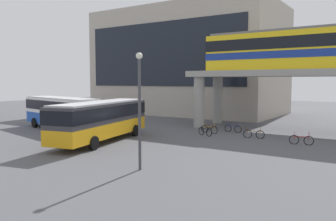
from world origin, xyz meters
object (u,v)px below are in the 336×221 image
train (316,48)px  bus_secondary (61,110)px  bicycle_brown (254,134)px  bicycle_blue (233,128)px  bicycle_orange (209,129)px  bicycle_red (301,140)px  station_building (189,62)px  bicycle_black (205,132)px  bus_main (101,117)px

train → bus_secondary: (-21.46, -11.39, -5.87)m
bicycle_brown → bicycle_blue: 3.66m
bicycle_orange → bicycle_blue: bearing=48.6°
bicycle_brown → bicycle_orange: (-4.43, 0.50, 0.00)m
bicycle_red → station_building: bearing=137.8°
bicycle_orange → bicycle_red: same height
bus_secondary → station_building: bearing=87.9°
bicycle_black → bicycle_red: 8.17m
station_building → bus_main: (7.47, -26.61, -5.73)m
train → bicycle_brown: train is taller
bicycle_black → bicycle_blue: 3.49m
station_building → bicycle_blue: (14.16, -15.97, -7.36)m
bus_secondary → bicycle_blue: bearing=27.3°
train → bus_main: size_ratio=1.86×
bus_secondary → bicycle_black: bus_secondary is taller
train → bicycle_black: 12.77m
train → bicycle_brown: size_ratio=11.94×
bicycle_brown → bicycle_orange: size_ratio=0.99×
station_building → bicycle_red: station_building is taller
bicycle_black → bicycle_blue: same height
train → bicycle_blue: (-6.43, -3.64, -7.50)m
bus_main → bicycle_blue: bus_main is taller
bicycle_blue → bicycle_red: bearing=-24.4°
station_building → bus_main: 28.23m
station_building → bus_secondary: station_building is taller
station_building → bicycle_orange: size_ratio=15.31×
bicycle_brown → bicycle_orange: same height
station_building → bicycle_blue: station_building is taller
station_building → bicycle_red: bearing=-42.2°
bus_main → bicycle_brown: (9.55, 8.36, -1.63)m
bicycle_black → bicycle_orange: size_ratio=0.94×
bus_main → bicycle_red: 15.62m
bicycle_orange → station_building: bearing=125.3°
bicycle_orange → bicycle_blue: same height
bicycle_orange → bus_main: bearing=-120.0°
bus_main → bus_secondary: (-8.34, 2.90, 0.00)m
bicycle_black → station_building: bearing=123.9°
bicycle_black → bicycle_red: bearing=0.9°
bus_main → bicycle_red: size_ratio=6.38×
train → bicycle_blue: train is taller
bus_secondary → bicycle_black: bearing=18.1°
bus_secondary → bicycle_red: 22.46m
station_building → bicycle_blue: bearing=-48.4°
train → bus_secondary: size_ratio=1.86×
bicycle_black → bicycle_blue: (1.27, 3.25, 0.00)m
station_building → bicycle_orange: bearing=-54.7°
station_building → bicycle_orange: 22.97m
station_building → bus_secondary: bearing=-92.1°
bus_secondary → bicycle_orange: (13.45, 5.96, -1.63)m
bicycle_blue → bicycle_red: size_ratio=1.01×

